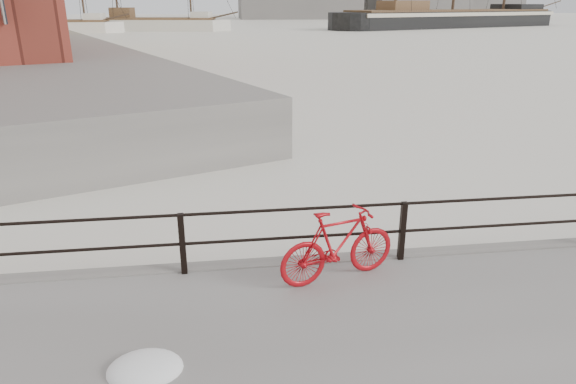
# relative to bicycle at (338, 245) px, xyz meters

# --- Properties ---
(ground) EXTENTS (400.00, 400.00, 0.00)m
(ground) POSITION_rel_bicycle_xyz_m (1.17, 0.64, -0.92)
(ground) COLOR white
(ground) RESTS_ON ground
(guardrail) EXTENTS (28.00, 0.10, 1.00)m
(guardrail) POSITION_rel_bicycle_xyz_m (1.17, 0.49, -0.07)
(guardrail) COLOR black
(guardrail) RESTS_ON promenade
(bicycle) EXTENTS (1.90, 0.81, 1.14)m
(bicycle) POSITION_rel_bicycle_xyz_m (0.00, 0.00, 0.00)
(bicycle) COLOR #AD0B12
(bicycle) RESTS_ON promenade
(barque_black) EXTENTS (60.46, 37.72, 32.72)m
(barque_black) POSITION_rel_bicycle_xyz_m (40.78, 86.11, -0.92)
(barque_black) COLOR black
(barque_black) RESTS_ON ground
(schooner_mid) EXTENTS (26.90, 14.58, 18.68)m
(schooner_mid) POSITION_rel_bicycle_xyz_m (-11.05, 80.88, -0.92)
(schooner_mid) COLOR beige
(schooner_mid) RESTS_ON ground
(schooner_left) EXTENTS (22.41, 10.40, 17.13)m
(schooner_left) POSITION_rel_bicycle_xyz_m (-25.80, 76.74, -0.92)
(schooner_left) COLOR silver
(schooner_left) RESTS_ON ground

